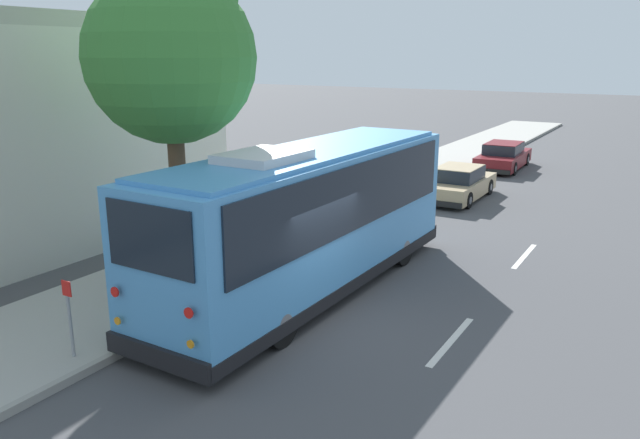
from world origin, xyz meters
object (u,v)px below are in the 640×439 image
(fire_hydrant, at_px, (366,203))
(parked_sedan_maroon, at_px, (503,157))
(parked_sedan_tan, at_px, (459,184))
(street_tree, at_px, (173,46))
(sign_post_far, at_px, (134,296))
(shuttle_bus, at_px, (310,214))
(sign_post_near, at_px, (70,318))

(fire_hydrant, bearing_deg, parked_sedan_maroon, -7.07)
(parked_sedan_tan, distance_m, street_tree, 13.25)
(parked_sedan_maroon, relative_size, fire_hydrant, 5.81)
(sign_post_far, relative_size, fire_hydrant, 1.54)
(street_tree, bearing_deg, shuttle_bus, -67.53)
(sign_post_far, height_order, fire_hydrant, sign_post_far)
(parked_sedan_tan, relative_size, street_tree, 0.57)
(fire_hydrant, bearing_deg, parked_sedan_tan, -20.50)
(sign_post_far, bearing_deg, street_tree, 21.09)
(shuttle_bus, bearing_deg, sign_post_near, 161.83)
(street_tree, xyz_separation_m, sign_post_near, (-4.00, -0.97, -4.62))
(parked_sedan_tan, relative_size, fire_hydrant, 5.30)
(parked_sedan_maroon, height_order, street_tree, street_tree)
(street_tree, xyz_separation_m, sign_post_far, (-2.51, -0.97, -4.73))
(parked_sedan_maroon, height_order, sign_post_far, sign_post_far)
(parked_sedan_tan, distance_m, parked_sedan_maroon, 7.22)
(shuttle_bus, relative_size, parked_sedan_tan, 2.28)
(parked_sedan_maroon, xyz_separation_m, sign_post_near, (-23.22, 1.48, 0.31))
(sign_post_near, distance_m, fire_hydrant, 11.53)
(shuttle_bus, bearing_deg, parked_sedan_tan, 1.51)
(parked_sedan_maroon, distance_m, street_tree, 20.00)
(shuttle_bus, distance_m, parked_sedan_tan, 10.94)
(shuttle_bus, height_order, street_tree, street_tree)
(sign_post_near, relative_size, sign_post_far, 1.14)
(parked_sedan_tan, bearing_deg, sign_post_far, 173.24)
(parked_sedan_maroon, relative_size, sign_post_near, 3.31)
(shuttle_bus, relative_size, sign_post_near, 6.87)
(parked_sedan_maroon, distance_m, sign_post_far, 21.79)
(sign_post_far, xyz_separation_m, fire_hydrant, (10.04, -0.03, -0.22))
(shuttle_bus, distance_m, street_tree, 4.71)
(sign_post_near, xyz_separation_m, fire_hydrant, (11.53, -0.03, -0.33))
(street_tree, xyz_separation_m, fire_hydrant, (7.53, -1.00, -4.95))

